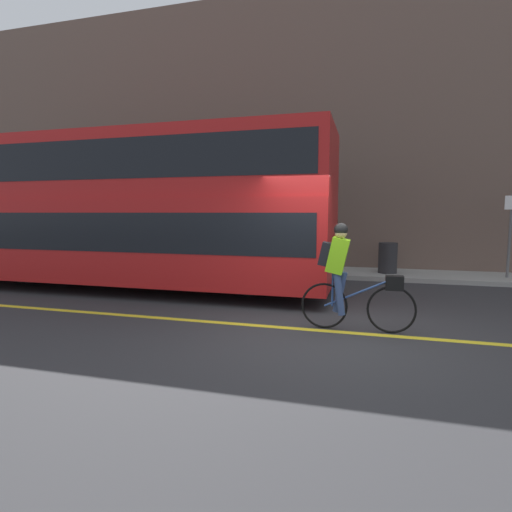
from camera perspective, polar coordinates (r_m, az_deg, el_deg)
ground_plane at (r=6.56m, az=9.65°, el=-10.14°), size 80.00×80.00×0.00m
road_center_line at (r=6.42m, az=9.52°, el=-10.46°), size 50.00×0.14×0.01m
sidewalk_curb at (r=12.11m, az=12.43°, el=-2.36°), size 60.00×1.86×0.12m
building_facade at (r=13.31m, az=13.15°, el=17.08°), size 60.00×0.30×8.76m
bus at (r=10.06m, az=-17.99°, el=6.80°), size 9.74×2.51×3.59m
cyclist_on_bike at (r=6.35m, az=12.77°, el=-2.43°), size 1.74×0.32×1.68m
trash_bin at (r=11.96m, az=18.31°, el=-0.25°), size 0.52×0.52×0.87m
street_sign_post at (r=12.42m, az=32.56°, el=3.06°), size 0.36×0.09×2.20m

